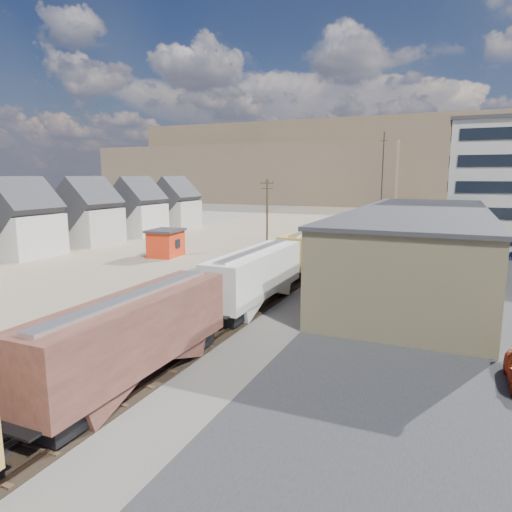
% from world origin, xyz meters
% --- Properties ---
extents(ground, '(300.00, 300.00, 0.00)m').
position_xyz_m(ground, '(0.00, 0.00, 0.00)').
color(ground, '#6B6356').
rests_on(ground, ground).
extents(ballast_bed, '(18.00, 200.00, 0.06)m').
position_xyz_m(ballast_bed, '(0.00, 50.00, 0.03)').
color(ballast_bed, '#4C4742').
rests_on(ballast_bed, ground).
extents(dirt_yard, '(24.00, 180.00, 0.03)m').
position_xyz_m(dirt_yard, '(-20.00, 40.00, 0.01)').
color(dirt_yard, gray).
rests_on(dirt_yard, ground).
extents(asphalt_lot, '(26.00, 120.00, 0.04)m').
position_xyz_m(asphalt_lot, '(22.00, 35.00, 0.02)').
color(asphalt_lot, '#232326').
rests_on(asphalt_lot, ground).
extents(rail_tracks, '(11.40, 200.00, 0.24)m').
position_xyz_m(rail_tracks, '(-0.55, 50.00, 0.11)').
color(rail_tracks, black).
rests_on(rail_tracks, ground).
extents(freight_train, '(3.00, 119.74, 4.46)m').
position_xyz_m(freight_train, '(3.80, 32.17, 2.79)').
color(freight_train, black).
rests_on(freight_train, ground).
extents(warehouse, '(12.40, 40.40, 7.25)m').
position_xyz_m(warehouse, '(14.98, 25.00, 3.65)').
color(warehouse, tan).
rests_on(warehouse, ground).
extents(utility_pole_north, '(2.20, 0.32, 10.00)m').
position_xyz_m(utility_pole_north, '(-8.50, 42.00, 5.30)').
color(utility_pole_north, '#382619').
rests_on(utility_pole_north, ground).
extents(radio_mast, '(1.20, 0.16, 18.00)m').
position_xyz_m(radio_mast, '(6.00, 60.00, 9.12)').
color(radio_mast, black).
rests_on(radio_mast, ground).
extents(townhouse_row, '(8.15, 68.16, 10.47)m').
position_xyz_m(townhouse_row, '(-34.00, 25.00, 4.34)').
color(townhouse_row, '#B7B2A8').
rests_on(townhouse_row, ground).
extents(hills_north, '(265.00, 80.00, 32.00)m').
position_xyz_m(hills_north, '(0.17, 167.92, 14.10)').
color(hills_north, brown).
rests_on(hills_north, ground).
extents(maintenance_shed, '(4.31, 5.31, 3.61)m').
position_xyz_m(maintenance_shed, '(-16.46, 26.27, 1.85)').
color(maintenance_shed, red).
rests_on(maintenance_shed, ground).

